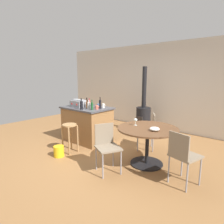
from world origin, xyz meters
TOP-DOWN VIEW (x-y plane):
  - ground_plane at (0.00, 0.00)m, footprint 8.80×8.80m
  - back_wall at (0.00, 2.71)m, footprint 8.00×0.10m
  - kitchen_island at (-0.88, 0.34)m, footprint 1.24×0.86m
  - wooden_stool at (-0.59, -0.46)m, footprint 0.32×0.32m
  - dining_table at (1.05, 0.13)m, footprint 1.16×1.16m
  - folding_chair_near at (0.67, 0.84)m, footprint 0.55×0.55m
  - folding_chair_far at (0.63, -0.57)m, footprint 0.54×0.54m
  - folding_chair_left at (1.85, -0.17)m, footprint 0.49×0.49m
  - wood_stove at (-0.17, 2.00)m, footprint 0.44×0.45m
  - toolbox at (-1.09, 0.24)m, footprint 0.39×0.29m
  - bottle_0 at (-0.46, 0.40)m, footprint 0.06×0.06m
  - bottle_1 at (-0.63, 0.18)m, footprint 0.08×0.08m
  - bottle_2 at (-0.72, 0.03)m, footprint 0.08×0.08m
  - bottle_3 at (-0.80, 0.28)m, footprint 0.06×0.06m
  - bottle_4 at (-0.50, 0.17)m, footprint 0.06×0.06m
  - bottle_5 at (-1.16, 0.60)m, footprint 0.08×0.08m
  - bottle_6 at (-1.02, 0.56)m, footprint 0.06×0.06m
  - cup_0 at (-0.48, 0.54)m, footprint 0.11×0.07m
  - cup_1 at (-0.65, 0.54)m, footprint 0.11×0.08m
  - cup_2 at (-0.45, 0.28)m, footprint 0.11×0.08m
  - wine_glass at (0.78, 0.13)m, footprint 0.07×0.07m
  - serving_bowl at (1.25, 0.03)m, footprint 0.18×0.18m
  - plastic_bucket at (-0.57, -0.77)m, footprint 0.22×0.22m

SIDE VIEW (x-z plane):
  - ground_plane at x=0.00m, z-range 0.00..0.00m
  - plastic_bucket at x=-0.57m, z-range 0.00..0.23m
  - kitchen_island at x=-0.88m, z-range 0.00..0.91m
  - wooden_stool at x=-0.59m, z-range 0.14..0.79m
  - folding_chair_near at x=0.67m, z-range 0.07..0.92m
  - wood_stove at x=-0.17m, z-range -0.48..1.49m
  - folding_chair_far at x=0.63m, z-range 0.08..0.94m
  - folding_chair_left at x=1.85m, z-range 0.09..0.97m
  - dining_table at x=1.05m, z-range 0.20..0.94m
  - serving_bowl at x=1.25m, z-range 0.74..0.81m
  - wine_glass at x=0.78m, z-range 0.78..0.92m
  - cup_1 at x=-0.65m, z-range 0.90..0.99m
  - cup_2 at x=-0.45m, z-range 0.90..1.00m
  - cup_0 at x=-0.48m, z-range 0.90..1.01m
  - bottle_6 at x=-1.02m, z-range 0.88..1.08m
  - bottle_5 at x=-1.16m, z-range 0.88..1.08m
  - bottle_3 at x=-0.80m, z-range 0.88..1.09m
  - bottle_1 at x=-0.63m, z-range 0.88..1.10m
  - toolbox at x=-1.09m, z-range 0.90..1.09m
  - bottle_4 at x=-0.50m, z-range 0.88..1.12m
  - bottle_2 at x=-0.72m, z-range 0.87..1.14m
  - bottle_0 at x=-0.46m, z-range 0.87..1.16m
  - back_wall at x=0.00m, z-range 0.00..2.70m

